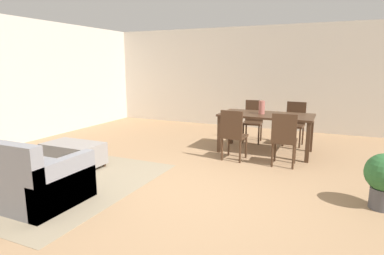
# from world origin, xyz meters

# --- Properties ---
(ground_plane) EXTENTS (10.80, 10.80, 0.00)m
(ground_plane) POSITION_xyz_m (0.00, 0.00, 0.00)
(ground_plane) COLOR #9E7A56
(wall_back) EXTENTS (9.00, 0.12, 2.70)m
(wall_back) POSITION_xyz_m (0.00, 5.00, 1.35)
(wall_back) COLOR beige
(wall_back) RESTS_ON ground_plane
(area_rug) EXTENTS (3.00, 2.80, 0.01)m
(area_rug) POSITION_xyz_m (-2.13, -0.35, 0.00)
(area_rug) COLOR gray
(area_rug) RESTS_ON ground_plane
(couch) EXTENTS (2.19, 0.94, 0.86)m
(couch) POSITION_xyz_m (-2.12, -1.02, 0.29)
(couch) COLOR gray
(couch) RESTS_ON ground_plane
(ottoman_table) EXTENTS (0.97, 0.57, 0.42)m
(ottoman_table) POSITION_xyz_m (-2.15, 0.27, 0.24)
(ottoman_table) COLOR gray
(ottoman_table) RESTS_ON ground_plane
(dining_table) EXTENTS (1.76, 0.90, 0.76)m
(dining_table) POSITION_xyz_m (0.57, 2.56, 0.67)
(dining_table) COLOR #422B1C
(dining_table) RESTS_ON ground_plane
(dining_chair_near_left) EXTENTS (0.42, 0.42, 0.92)m
(dining_chair_near_left) POSITION_xyz_m (0.16, 1.75, 0.52)
(dining_chair_near_left) COLOR #422B1C
(dining_chair_near_left) RESTS_ON ground_plane
(dining_chair_near_right) EXTENTS (0.42, 0.42, 0.92)m
(dining_chair_near_right) POSITION_xyz_m (1.05, 1.76, 0.52)
(dining_chair_near_right) COLOR #422B1C
(dining_chair_near_right) RESTS_ON ground_plane
(dining_chair_far_left) EXTENTS (0.43, 0.43, 0.92)m
(dining_chair_far_left) POSITION_xyz_m (0.13, 3.37, 0.52)
(dining_chair_far_left) COLOR #422B1C
(dining_chair_far_left) RESTS_ON ground_plane
(dining_chair_far_right) EXTENTS (0.43, 0.43, 0.92)m
(dining_chair_far_right) POSITION_xyz_m (1.02, 3.42, 0.52)
(dining_chair_far_right) COLOR #422B1C
(dining_chair_far_right) RESTS_ON ground_plane
(vase_centerpiece) EXTENTS (0.12, 0.12, 0.25)m
(vase_centerpiece) POSITION_xyz_m (0.48, 2.55, 0.89)
(vase_centerpiece) COLOR #B26659
(vase_centerpiece) RESTS_ON dining_table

